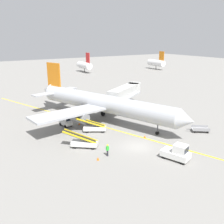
{
  "coord_description": "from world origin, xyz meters",
  "views": [
    {
      "loc": [
        -21.02,
        -26.08,
        15.46
      ],
      "look_at": [
        1.78,
        9.76,
        2.5
      ],
      "focal_mm": 39.75,
      "sensor_mm": 36.0,
      "label": 1
    }
  ],
  "objects_px": {
    "safety_cone_nose_right": "(98,159)",
    "safety_cone_wingtip_left": "(145,137)",
    "baggage_tug_near_wing": "(66,121)",
    "ground_crew_marshaller": "(108,150)",
    "belt_loader_aft_hold": "(94,127)",
    "belt_loader_forward_hold": "(84,142)",
    "airliner": "(101,103)",
    "jet_bridge": "(127,92)",
    "baggage_cart_loaded": "(200,129)",
    "pushback_tug": "(177,153)",
    "safety_cone_nose_left": "(79,123)"
  },
  "relations": [
    {
      "from": "safety_cone_nose_right",
      "to": "safety_cone_wingtip_left",
      "type": "xyz_separation_m",
      "value": [
        9.95,
        2.49,
        0.0
      ]
    },
    {
      "from": "baggage_tug_near_wing",
      "to": "ground_crew_marshaller",
      "type": "relative_size",
      "value": 1.53
    },
    {
      "from": "belt_loader_aft_hold",
      "to": "baggage_tug_near_wing",
      "type": "bearing_deg",
      "value": 121.06
    },
    {
      "from": "baggage_tug_near_wing",
      "to": "safety_cone_nose_right",
      "type": "relative_size",
      "value": 5.91
    },
    {
      "from": "belt_loader_forward_hold",
      "to": "airliner",
      "type": "bearing_deg",
      "value": 47.9
    },
    {
      "from": "baggage_tug_near_wing",
      "to": "safety_cone_nose_right",
      "type": "distance_m",
      "value": 14.33
    },
    {
      "from": "jet_bridge",
      "to": "airliner",
      "type": "bearing_deg",
      "value": -151.98
    },
    {
      "from": "baggage_tug_near_wing",
      "to": "safety_cone_wingtip_left",
      "type": "height_order",
      "value": "baggage_tug_near_wing"
    },
    {
      "from": "belt_loader_aft_hold",
      "to": "baggage_cart_loaded",
      "type": "distance_m",
      "value": 17.98
    },
    {
      "from": "safety_cone_wingtip_left",
      "to": "airliner",
      "type": "bearing_deg",
      "value": 97.08
    },
    {
      "from": "pushback_tug",
      "to": "belt_loader_forward_hold",
      "type": "distance_m",
      "value": 13.17
    },
    {
      "from": "belt_loader_forward_hold",
      "to": "baggage_cart_loaded",
      "type": "distance_m",
      "value": 19.99
    },
    {
      "from": "airliner",
      "to": "jet_bridge",
      "type": "height_order",
      "value": "airliner"
    },
    {
      "from": "pushback_tug",
      "to": "safety_cone_nose_left",
      "type": "height_order",
      "value": "pushback_tug"
    },
    {
      "from": "jet_bridge",
      "to": "safety_cone_nose_right",
      "type": "xyz_separation_m",
      "value": [
        -18.2,
        -18.95,
        -3.32
      ]
    },
    {
      "from": "airliner",
      "to": "safety_cone_nose_right",
      "type": "xyz_separation_m",
      "value": [
        -8.55,
        -13.81,
        -3.2
      ]
    },
    {
      "from": "baggage_tug_near_wing",
      "to": "belt_loader_aft_hold",
      "type": "distance_m",
      "value": 5.79
    },
    {
      "from": "baggage_cart_loaded",
      "to": "airliner",
      "type": "bearing_deg",
      "value": 127.51
    },
    {
      "from": "baggage_tug_near_wing",
      "to": "baggage_cart_loaded",
      "type": "bearing_deg",
      "value": -39.24
    },
    {
      "from": "airliner",
      "to": "baggage_tug_near_wing",
      "type": "height_order",
      "value": "airliner"
    },
    {
      "from": "belt_loader_aft_hold",
      "to": "baggage_cart_loaded",
      "type": "relative_size",
      "value": 1.42
    },
    {
      "from": "safety_cone_wingtip_left",
      "to": "belt_loader_aft_hold",
      "type": "bearing_deg",
      "value": 128.91
    },
    {
      "from": "airliner",
      "to": "baggage_tug_near_wing",
      "type": "xyz_separation_m",
      "value": [
        -7.06,
        0.42,
        -2.49
      ]
    },
    {
      "from": "ground_crew_marshaller",
      "to": "belt_loader_aft_hold",
      "type": "bearing_deg",
      "value": 72.63
    },
    {
      "from": "pushback_tug",
      "to": "safety_cone_wingtip_left",
      "type": "relative_size",
      "value": 9.15
    },
    {
      "from": "airliner",
      "to": "jet_bridge",
      "type": "distance_m",
      "value": 10.93
    },
    {
      "from": "belt_loader_aft_hold",
      "to": "belt_loader_forward_hold",
      "type": "bearing_deg",
      "value": -132.27
    },
    {
      "from": "airliner",
      "to": "safety_cone_wingtip_left",
      "type": "distance_m",
      "value": 11.85
    },
    {
      "from": "safety_cone_nose_left",
      "to": "safety_cone_nose_right",
      "type": "height_order",
      "value": "same"
    },
    {
      "from": "baggage_tug_near_wing",
      "to": "baggage_cart_loaded",
      "type": "relative_size",
      "value": 0.75
    },
    {
      "from": "airliner",
      "to": "belt_loader_aft_hold",
      "type": "distance_m",
      "value": 6.64
    },
    {
      "from": "belt_loader_aft_hold",
      "to": "ground_crew_marshaller",
      "type": "relative_size",
      "value": 2.89
    },
    {
      "from": "baggage_tug_near_wing",
      "to": "belt_loader_forward_hold",
      "type": "xyz_separation_m",
      "value": [
        -1.26,
        -9.63,
        -0.15
      ]
    },
    {
      "from": "safety_cone_nose_right",
      "to": "belt_loader_forward_hold",
      "type": "bearing_deg",
      "value": 87.22
    },
    {
      "from": "pushback_tug",
      "to": "ground_crew_marshaller",
      "type": "bearing_deg",
      "value": 141.24
    },
    {
      "from": "airliner",
      "to": "safety_cone_nose_right",
      "type": "bearing_deg",
      "value": -121.74
    },
    {
      "from": "safety_cone_wingtip_left",
      "to": "jet_bridge",
      "type": "bearing_deg",
      "value": 63.4
    },
    {
      "from": "baggage_cart_loaded",
      "to": "pushback_tug",
      "type": "bearing_deg",
      "value": -155.63
    },
    {
      "from": "pushback_tug",
      "to": "belt_loader_aft_hold",
      "type": "relative_size",
      "value": 0.82
    },
    {
      "from": "pushback_tug",
      "to": "safety_cone_nose_right",
      "type": "distance_m",
      "value": 10.35
    },
    {
      "from": "pushback_tug",
      "to": "safety_cone_nose_left",
      "type": "distance_m",
      "value": 19.8
    },
    {
      "from": "belt_loader_forward_hold",
      "to": "baggage_cart_loaded",
      "type": "xyz_separation_m",
      "value": [
        19.32,
        -5.12,
        -0.31
      ]
    },
    {
      "from": "belt_loader_forward_hold",
      "to": "jet_bridge",
      "type": "bearing_deg",
      "value": 38.59
    },
    {
      "from": "baggage_tug_near_wing",
      "to": "safety_cone_wingtip_left",
      "type": "distance_m",
      "value": 14.5
    },
    {
      "from": "pushback_tug",
      "to": "safety_cone_wingtip_left",
      "type": "distance_m",
      "value": 7.99
    },
    {
      "from": "ground_crew_marshaller",
      "to": "airliner",
      "type": "bearing_deg",
      "value": 62.99
    },
    {
      "from": "baggage_tug_near_wing",
      "to": "belt_loader_aft_hold",
      "type": "xyz_separation_m",
      "value": [
        2.99,
        -4.96,
        -0.15
      ]
    },
    {
      "from": "baggage_tug_near_wing",
      "to": "airliner",
      "type": "bearing_deg",
      "value": -3.44
    },
    {
      "from": "safety_cone_nose_right",
      "to": "safety_cone_wingtip_left",
      "type": "distance_m",
      "value": 10.26
    },
    {
      "from": "belt_loader_forward_hold",
      "to": "belt_loader_aft_hold",
      "type": "xyz_separation_m",
      "value": [
        4.25,
        4.67,
        0.0
      ]
    }
  ]
}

